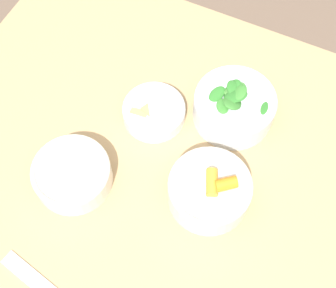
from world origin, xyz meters
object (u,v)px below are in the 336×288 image
object	(u,v)px
bowl_beans_hotdog	(73,175)
bowl_greens	(234,106)
bowl_cookies	(154,111)
bowl_carrots	(209,190)

from	to	relation	value
bowl_beans_hotdog	bowl_greens	bearing A→B (deg)	-129.75
bowl_beans_hotdog	bowl_cookies	distance (m)	0.22
bowl_carrots	bowl_cookies	bearing A→B (deg)	-34.42
bowl_carrots	bowl_cookies	size ratio (longest dim) A/B	1.20
bowl_beans_hotdog	bowl_cookies	xyz separation A→B (m)	(-0.08, -0.20, -0.01)
bowl_greens	bowl_cookies	world-z (taller)	bowl_greens
bowl_cookies	bowl_carrots	bearing A→B (deg)	145.58
bowl_carrots	bowl_cookies	world-z (taller)	bowl_carrots
bowl_carrots	bowl_beans_hotdog	world-z (taller)	bowl_carrots
bowl_greens	bowl_beans_hotdog	world-z (taller)	bowl_greens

